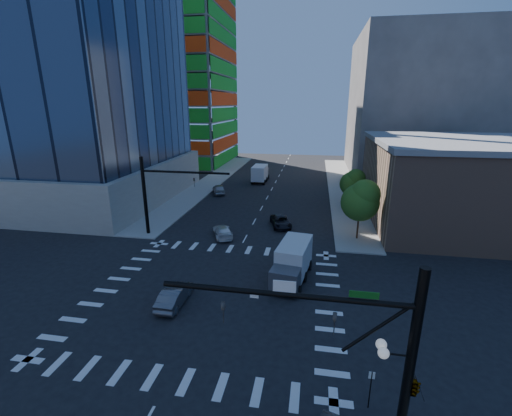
# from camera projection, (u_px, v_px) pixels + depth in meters

# --- Properties ---
(ground) EXTENTS (160.00, 160.00, 0.00)m
(ground) POSITION_uv_depth(u_px,v_px,m) (215.00, 294.00, 27.54)
(ground) COLOR black
(ground) RESTS_ON ground
(road_markings) EXTENTS (20.00, 20.00, 0.01)m
(road_markings) POSITION_uv_depth(u_px,v_px,m) (215.00, 294.00, 27.54)
(road_markings) COLOR silver
(road_markings) RESTS_ON ground
(sidewalk_ne) EXTENTS (5.00, 60.00, 0.15)m
(sidewalk_ne) POSITION_uv_depth(u_px,v_px,m) (342.00, 186.00, 63.14)
(sidewalk_ne) COLOR #9C9B93
(sidewalk_ne) RESTS_ON ground
(sidewalk_nw) EXTENTS (5.00, 60.00, 0.15)m
(sidewalk_nw) POSITION_uv_depth(u_px,v_px,m) (211.00, 181.00, 67.24)
(sidewalk_nw) COLOR #9C9B93
(sidewalk_nw) RESTS_ON ground
(construction_building) EXTENTS (25.16, 34.50, 70.60)m
(construction_building) POSITION_uv_depth(u_px,v_px,m) (175.00, 61.00, 83.15)
(construction_building) COLOR slate
(construction_building) RESTS_ON ground
(commercial_building) EXTENTS (20.50, 22.50, 10.60)m
(commercial_building) POSITION_uv_depth(u_px,v_px,m) (457.00, 182.00, 42.60)
(commercial_building) COLOR #946D56
(commercial_building) RESTS_ON ground
(bg_building_ne) EXTENTS (24.00, 30.00, 28.00)m
(bg_building_ne) POSITION_uv_depth(u_px,v_px,m) (414.00, 107.00, 70.80)
(bg_building_ne) COLOR #5D5754
(bg_building_ne) RESTS_ON ground
(signal_mast_se) EXTENTS (10.51, 2.48, 9.00)m
(signal_mast_se) POSITION_uv_depth(u_px,v_px,m) (386.00, 361.00, 13.50)
(signal_mast_se) COLOR black
(signal_mast_se) RESTS_ON sidewalk_se
(signal_mast_nw) EXTENTS (10.20, 0.40, 9.00)m
(signal_mast_nw) POSITION_uv_depth(u_px,v_px,m) (156.00, 189.00, 38.40)
(signal_mast_nw) COLOR black
(signal_mast_nw) RESTS_ON sidewalk_nw
(tree_south) EXTENTS (4.16, 4.16, 6.82)m
(tree_south) POSITION_uv_depth(u_px,v_px,m) (362.00, 200.00, 37.19)
(tree_south) COLOR #382316
(tree_south) RESTS_ON sidewalk_ne
(tree_north) EXTENTS (3.54, 3.52, 5.78)m
(tree_north) POSITION_uv_depth(u_px,v_px,m) (353.00, 182.00, 48.65)
(tree_north) COLOR #382316
(tree_north) RESTS_ON sidewalk_ne
(no_parking_sign) EXTENTS (0.30, 0.06, 2.20)m
(no_parking_sign) POSITION_uv_depth(u_px,v_px,m) (371.00, 385.00, 16.90)
(no_parking_sign) COLOR black
(no_parking_sign) RESTS_ON ground
(car_nb_far) EXTENTS (3.36, 5.06, 1.29)m
(car_nb_far) POSITION_uv_depth(u_px,v_px,m) (281.00, 221.00, 42.58)
(car_nb_far) COLOR black
(car_nb_far) RESTS_ON ground
(car_sb_near) EXTENTS (3.53, 4.93, 1.33)m
(car_sb_near) POSITION_uv_depth(u_px,v_px,m) (223.00, 231.00, 39.31)
(car_sb_near) COLOR silver
(car_sb_near) RESTS_ON ground
(car_sb_mid) EXTENTS (3.44, 4.99, 1.58)m
(car_sb_mid) POSITION_uv_depth(u_px,v_px,m) (219.00, 189.00, 58.08)
(car_sb_mid) COLOR #9FA1A7
(car_sb_mid) RESTS_ON ground
(car_sb_cross) EXTENTS (1.56, 4.33, 1.42)m
(car_sb_cross) POSITION_uv_depth(u_px,v_px,m) (175.00, 296.00, 26.05)
(car_sb_cross) COLOR #505055
(car_sb_cross) RESTS_ON ground
(box_truck_near) EXTENTS (3.45, 6.36, 3.17)m
(box_truck_near) POSITION_uv_depth(u_px,v_px,m) (291.00, 266.00, 29.29)
(box_truck_near) COLOR black
(box_truck_near) RESTS_ON ground
(box_truck_far) EXTENTS (2.74, 6.27, 3.27)m
(box_truck_far) POSITION_uv_depth(u_px,v_px,m) (261.00, 174.00, 66.97)
(box_truck_far) COLOR black
(box_truck_far) RESTS_ON ground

